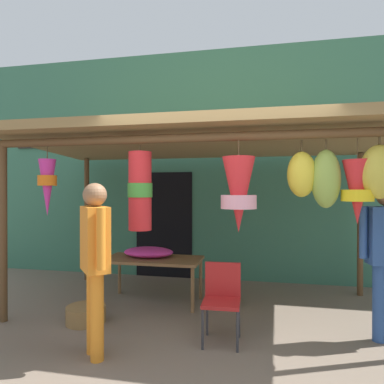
# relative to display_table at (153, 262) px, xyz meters

# --- Properties ---
(ground_plane) EXTENTS (30.00, 30.00, 0.00)m
(ground_plane) POSITION_rel_display_table_xyz_m (1.08, -0.90, -0.59)
(ground_plane) COLOR #756656
(shop_facade) EXTENTS (10.06, 0.29, 4.28)m
(shop_facade) POSITION_rel_display_table_xyz_m (1.07, 1.62, 1.55)
(shop_facade) COLOR #387056
(shop_facade) RESTS_ON ground_plane
(market_stall_canopy) EXTENTS (5.21, 2.59, 2.49)m
(market_stall_canopy) POSITION_rel_display_table_xyz_m (0.89, -0.26, 1.59)
(market_stall_canopy) COLOR brown
(market_stall_canopy) RESTS_ON ground_plane
(display_table) EXTENTS (1.43, 0.71, 0.65)m
(display_table) POSITION_rel_display_table_xyz_m (0.00, 0.00, 0.00)
(display_table) COLOR brown
(display_table) RESTS_ON ground_plane
(flower_heap_on_table) EXTENTS (0.75, 0.53, 0.15)m
(flower_heap_on_table) POSITION_rel_display_table_xyz_m (-0.08, 0.06, 0.14)
(flower_heap_on_table) COLOR #D13399
(flower_heap_on_table) RESTS_ON display_table
(folding_chair) EXTENTS (0.41, 0.41, 0.84)m
(folding_chair) POSITION_rel_display_table_xyz_m (1.16, -1.08, -0.09)
(folding_chair) COLOR #AD1E1E
(folding_chair) RESTS_ON ground_plane
(wicker_basket_by_table) EXTENTS (0.38, 0.38, 0.24)m
(wicker_basket_by_table) POSITION_rel_display_table_xyz_m (1.08, 0.07, -0.47)
(wicker_basket_by_table) COLOR olive
(wicker_basket_by_table) RESTS_ON ground_plane
(wicker_basket_spare) EXTENTS (0.49, 0.49, 0.21)m
(wicker_basket_spare) POSITION_rel_display_table_xyz_m (-0.57, -0.92, -0.49)
(wicker_basket_spare) COLOR olive
(wicker_basket_spare) RESTS_ON ground_plane
(customer_foreground) EXTENTS (0.43, 0.48, 1.73)m
(customer_foreground) POSITION_rel_display_table_xyz_m (-0.04, -1.71, 0.44)
(customer_foreground) COLOR orange
(customer_foreground) RESTS_ON ground_plane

